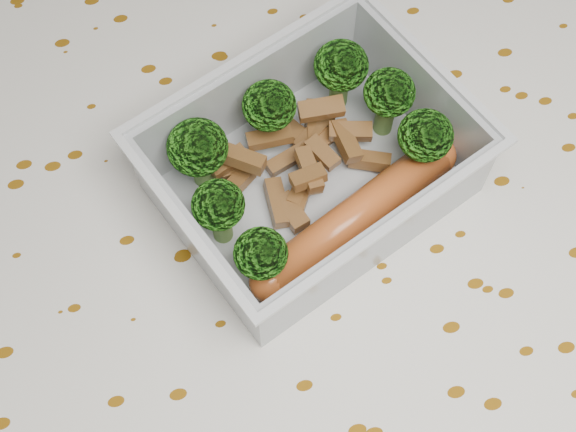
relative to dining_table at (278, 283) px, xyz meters
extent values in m
cube|color=brown|center=(0.00, 0.00, 0.06)|extent=(1.40, 0.90, 0.04)
cube|color=white|center=(0.00, 0.00, 0.09)|extent=(1.46, 0.96, 0.01)
cube|color=silver|center=(0.03, 0.02, 0.09)|extent=(0.20, 0.18, 0.00)
cube|color=silver|center=(0.00, 0.08, 0.12)|extent=(0.15, 0.06, 0.05)
cube|color=silver|center=(0.05, -0.03, 0.12)|extent=(0.15, 0.06, 0.05)
cube|color=silver|center=(0.10, 0.05, 0.12)|extent=(0.05, 0.11, 0.05)
cube|color=silver|center=(-0.05, -0.01, 0.12)|extent=(0.05, 0.11, 0.05)
cube|color=silver|center=(0.00, 0.08, 0.15)|extent=(0.16, 0.07, 0.00)
cube|color=silver|center=(0.05, -0.04, 0.15)|extent=(0.16, 0.07, 0.00)
cube|color=silver|center=(0.10, 0.05, 0.15)|extent=(0.05, 0.12, 0.00)
cube|color=silver|center=(-0.05, -0.01, 0.15)|extent=(0.05, 0.12, 0.00)
cylinder|color=#608C3F|center=(-0.03, 0.04, 0.11)|extent=(0.01, 0.01, 0.02)
ellipsoid|color=#348F19|center=(-0.03, 0.04, 0.13)|extent=(0.03, 0.03, 0.03)
cylinder|color=#608C3F|center=(0.01, 0.06, 0.11)|extent=(0.01, 0.01, 0.03)
ellipsoid|color=#348F19|center=(0.01, 0.06, 0.13)|extent=(0.03, 0.03, 0.03)
cylinder|color=#608C3F|center=(0.06, 0.07, 0.11)|extent=(0.01, 0.01, 0.03)
ellipsoid|color=#348F19|center=(0.06, 0.07, 0.13)|extent=(0.03, 0.03, 0.03)
cylinder|color=#608C3F|center=(-0.03, 0.00, 0.11)|extent=(0.01, 0.01, 0.03)
ellipsoid|color=#348F19|center=(-0.03, 0.00, 0.13)|extent=(0.03, 0.03, 0.02)
cylinder|color=#608C3F|center=(0.08, 0.05, 0.11)|extent=(0.01, 0.01, 0.03)
ellipsoid|color=#348F19|center=(0.08, 0.05, 0.13)|extent=(0.03, 0.03, 0.03)
cylinder|color=#608C3F|center=(-0.02, -0.03, 0.11)|extent=(0.01, 0.01, 0.03)
ellipsoid|color=#348F19|center=(-0.02, -0.03, 0.13)|extent=(0.03, 0.03, 0.02)
cylinder|color=#608C3F|center=(0.09, 0.02, 0.11)|extent=(0.01, 0.01, 0.03)
ellipsoid|color=#348F19|center=(0.09, 0.02, 0.13)|extent=(0.03, 0.03, 0.03)
cube|color=brown|center=(0.02, 0.02, 0.12)|extent=(0.01, 0.03, 0.01)
cube|color=brown|center=(0.02, 0.06, 0.10)|extent=(0.02, 0.03, 0.01)
cube|color=brown|center=(0.05, 0.04, 0.11)|extent=(0.01, 0.03, 0.01)
cube|color=brown|center=(0.04, 0.05, 0.10)|extent=(0.03, 0.03, 0.01)
cube|color=brown|center=(0.02, 0.04, 0.10)|extent=(0.03, 0.02, 0.01)
cube|color=brown|center=(0.00, 0.01, 0.10)|extent=(0.01, 0.03, 0.01)
cube|color=brown|center=(0.02, 0.02, 0.10)|extent=(0.02, 0.02, 0.01)
cube|color=brown|center=(0.04, 0.03, 0.11)|extent=(0.02, 0.02, 0.01)
cube|color=brown|center=(0.04, 0.06, 0.10)|extent=(0.02, 0.03, 0.01)
cube|color=brown|center=(-0.01, 0.04, 0.10)|extent=(0.03, 0.02, 0.01)
cube|color=brown|center=(0.06, 0.02, 0.10)|extent=(0.03, 0.02, 0.01)
cube|color=brown|center=(0.04, 0.06, 0.12)|extent=(0.03, 0.01, 0.01)
cube|color=brown|center=(-0.01, 0.04, 0.12)|extent=(0.03, 0.03, 0.01)
cube|color=brown|center=(-0.01, 0.04, 0.10)|extent=(0.02, 0.01, 0.01)
cube|color=brown|center=(0.06, 0.04, 0.11)|extent=(0.03, 0.02, 0.01)
cube|color=brown|center=(0.01, 0.05, 0.11)|extent=(0.03, 0.01, 0.01)
cube|color=brown|center=(0.04, 0.04, 0.10)|extent=(0.03, 0.02, 0.01)
cube|color=brown|center=(0.01, 0.00, 0.10)|extent=(0.02, 0.03, 0.01)
cube|color=brown|center=(-0.02, 0.03, 0.10)|extent=(0.03, 0.02, 0.01)
cube|color=brown|center=(0.03, 0.03, 0.10)|extent=(0.01, 0.03, 0.01)
cube|color=brown|center=(0.02, 0.01, 0.10)|extent=(0.02, 0.02, 0.01)
cube|color=brown|center=(0.02, 0.01, 0.12)|extent=(0.02, 0.01, 0.01)
cube|color=brown|center=(-0.02, 0.04, 0.11)|extent=(0.03, 0.02, 0.01)
cylinder|color=#C75B25|center=(0.04, -0.01, 0.11)|extent=(0.12, 0.07, 0.02)
sphere|color=#C75B25|center=(0.10, 0.01, 0.11)|extent=(0.02, 0.02, 0.02)
sphere|color=#C75B25|center=(-0.01, -0.04, 0.11)|extent=(0.02, 0.02, 0.02)
camera|label=1|loc=(-0.04, -0.19, 0.51)|focal=50.00mm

